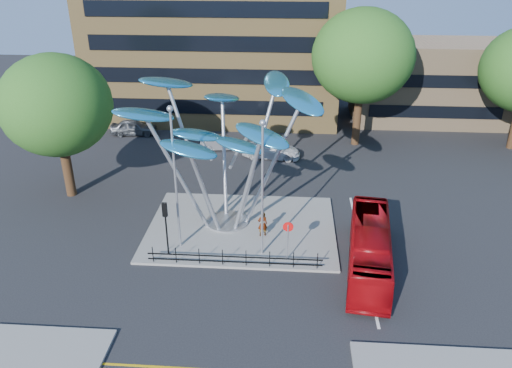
# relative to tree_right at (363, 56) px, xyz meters

# --- Properties ---
(ground) EXTENTS (120.00, 120.00, 0.00)m
(ground) POSITION_rel_tree_right_xyz_m (-8.00, -22.00, -8.04)
(ground) COLOR black
(ground) RESTS_ON ground
(traffic_island) EXTENTS (12.00, 9.00, 0.15)m
(traffic_island) POSITION_rel_tree_right_xyz_m (-9.00, -16.00, -7.96)
(traffic_island) COLOR slate
(traffic_island) RESTS_ON ground
(low_building_near) EXTENTS (15.00, 8.00, 8.00)m
(low_building_near) POSITION_rel_tree_right_xyz_m (8.00, 8.00, -4.04)
(low_building_near) COLOR #9F825D
(low_building_near) RESTS_ON ground
(tree_right) EXTENTS (8.80, 8.80, 12.11)m
(tree_right) POSITION_rel_tree_right_xyz_m (0.00, 0.00, 0.00)
(tree_right) COLOR black
(tree_right) RESTS_ON ground
(tree_left) EXTENTS (7.60, 7.60, 10.32)m
(tree_left) POSITION_rel_tree_right_xyz_m (-22.00, -12.00, -1.24)
(tree_left) COLOR black
(tree_left) RESTS_ON ground
(leaf_sculpture) EXTENTS (12.72, 9.54, 9.51)m
(leaf_sculpture) POSITION_rel_tree_right_xyz_m (-10.07, -15.32, -1.16)
(leaf_sculpture) COLOR #9EA0A5
(leaf_sculpture) RESTS_ON traffic_island
(street_lamp_left) EXTENTS (0.36, 0.36, 8.80)m
(street_lamp_left) POSITION_rel_tree_right_xyz_m (-12.50, -18.50, -2.68)
(street_lamp_left) COLOR #9EA0A5
(street_lamp_left) RESTS_ON traffic_island
(street_lamp_right) EXTENTS (0.36, 0.36, 8.30)m
(street_lamp_right) POSITION_rel_tree_right_xyz_m (-7.50, -19.00, -2.94)
(street_lamp_right) COLOR #9EA0A5
(street_lamp_right) RESTS_ON traffic_island
(traffic_light_island) EXTENTS (0.28, 0.18, 3.42)m
(traffic_light_island) POSITION_rel_tree_right_xyz_m (-13.00, -19.50, -5.42)
(traffic_light_island) COLOR black
(traffic_light_island) RESTS_ON traffic_island
(no_entry_sign_island) EXTENTS (0.60, 0.10, 2.45)m
(no_entry_sign_island) POSITION_rel_tree_right_xyz_m (-6.00, -19.48, -6.22)
(no_entry_sign_island) COLOR #9EA0A5
(no_entry_sign_island) RESTS_ON traffic_island
(pedestrian_railing_front) EXTENTS (10.00, 0.06, 1.00)m
(pedestrian_railing_front) POSITION_rel_tree_right_xyz_m (-9.00, -20.30, -7.48)
(pedestrian_railing_front) COLOR black
(pedestrian_railing_front) RESTS_ON traffic_island
(red_bus) EXTENTS (3.32, 9.39, 2.56)m
(red_bus) POSITION_rel_tree_right_xyz_m (-1.40, -19.77, -6.76)
(red_bus) COLOR #94060B
(red_bus) RESTS_ON ground
(pedestrian) EXTENTS (0.69, 0.54, 1.66)m
(pedestrian) POSITION_rel_tree_right_xyz_m (-7.59, -16.98, -7.05)
(pedestrian) COLOR gray
(pedestrian) RESTS_ON traffic_island
(parked_car_left) EXTENTS (4.51, 2.12, 1.49)m
(parked_car_left) POSITION_rel_tree_right_xyz_m (-21.14, 1.00, -7.29)
(parked_car_left) COLOR #44474C
(parked_car_left) RESTS_ON ground
(parked_car_mid) EXTENTS (4.02, 1.87, 1.28)m
(parked_car_mid) POSITION_rel_tree_right_xyz_m (-12.11, -2.27, -7.40)
(parked_car_mid) COLOR #95979C
(parked_car_mid) RESTS_ON ground
(parked_car_right) EXTENTS (5.14, 2.48, 1.44)m
(parked_car_right) POSITION_rel_tree_right_xyz_m (-7.61, -3.79, -7.32)
(parked_car_right) COLOR silver
(parked_car_right) RESTS_ON ground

